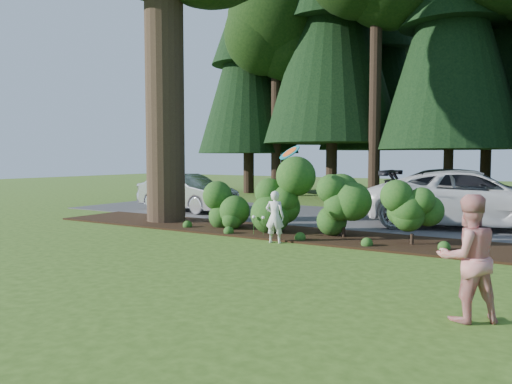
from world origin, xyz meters
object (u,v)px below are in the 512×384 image
Objects in this scene: car_white_suv at (473,199)px; adult at (468,258)px; car_silver_wagon at (187,192)px; child at (275,217)px; frisbee at (290,153)px; car_dark_suv at (467,193)px.

adult is at bearing 176.45° from car_white_suv.
car_white_suv reaches higher than car_silver_wagon.
car_silver_wagon reaches higher than child.
car_white_suv reaches higher than adult.
frisbee reaches higher than car_silver_wagon.
frisbee is (-2.87, -7.78, 1.37)m from car_dark_suv.
adult is (1.86, -11.79, -0.04)m from car_dark_suv.
car_white_suv reaches higher than child.
car_dark_suv is 8.41m from frisbee.
child is (-3.15, -8.00, -0.22)m from car_dark_suv.
car_white_suv is at bearing 55.96° from frisbee.
adult is at bearing -40.30° from frisbee.
adult is at bearing -118.24° from car_silver_wagon.
frisbee is at bearing -76.50° from adult.
car_white_suv is 6.31m from frisbee.
car_silver_wagon is 10.25m from car_dark_suv.
car_silver_wagon is at bearing -47.03° from child.
child is at bearing -142.72° from frisbee.
car_silver_wagon is 7.82m from child.
car_dark_suv is 11.94m from adult.
car_dark_suv is 8.60m from child.
child is (6.45, -4.41, -0.10)m from car_silver_wagon.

